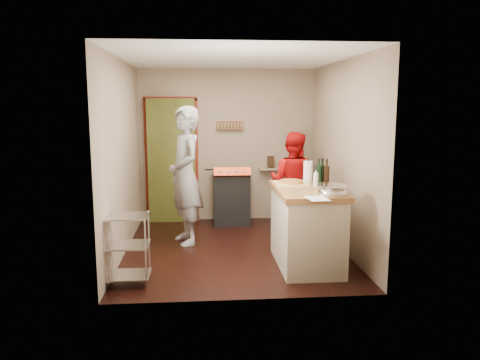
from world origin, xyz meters
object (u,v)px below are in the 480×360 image
(wire_shelving, at_px, (127,246))
(person_stripe, at_px, (185,176))
(island, at_px, (307,225))
(stove, at_px, (231,197))
(person_red, at_px, (293,181))

(wire_shelving, relative_size, person_stripe, 0.40)
(island, xyz_separation_m, person_stripe, (-1.53, 1.10, 0.48))
(stove, distance_m, wire_shelving, 2.94)
(stove, bearing_deg, person_stripe, -124.21)
(wire_shelving, height_order, person_red, person_red)
(island, distance_m, person_stripe, 1.94)
(island, bearing_deg, person_red, 85.03)
(island, xyz_separation_m, person_red, (0.15, 1.68, 0.27))
(wire_shelving, relative_size, person_red, 0.51)
(stove, height_order, person_stripe, person_stripe)
(stove, distance_m, person_red, 1.12)
(wire_shelving, xyz_separation_m, person_red, (2.28, 2.14, 0.35))
(person_stripe, bearing_deg, island, 34.41)
(stove, xyz_separation_m, person_red, (0.95, -0.49, 0.34))
(stove, bearing_deg, wire_shelving, -116.85)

